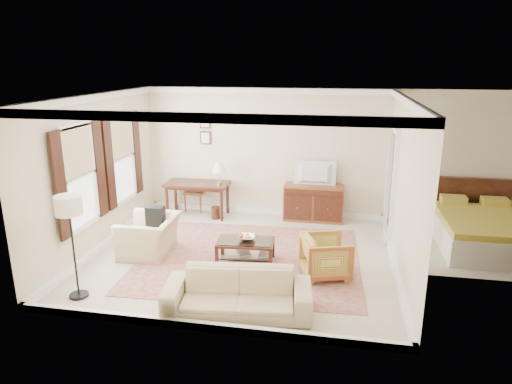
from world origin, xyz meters
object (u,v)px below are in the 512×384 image
(sofa, at_px, (238,287))
(club_armchair, at_px, (149,230))
(writing_desk, at_px, (197,187))
(striped_armchair, at_px, (326,255))
(tv, at_px, (315,166))
(sideboard, at_px, (313,203))
(coffee_table, at_px, (246,246))

(sofa, bearing_deg, club_armchair, 133.24)
(writing_desk, xyz_separation_m, striped_armchair, (3.02, -2.59, -0.29))
(sofa, bearing_deg, striped_armchair, 42.73)
(writing_desk, distance_m, tv, 2.71)
(club_armchair, xyz_separation_m, sofa, (2.07, -1.73, -0.07))
(writing_desk, height_order, sideboard, sideboard)
(tv, height_order, club_armchair, tv)
(coffee_table, relative_size, sofa, 0.50)
(sideboard, relative_size, striped_armchair, 1.72)
(sideboard, bearing_deg, sofa, -100.92)
(writing_desk, relative_size, sideboard, 1.09)
(sofa, bearing_deg, coffee_table, 91.14)
(writing_desk, xyz_separation_m, club_armchair, (-0.22, -2.25, -0.20))
(writing_desk, relative_size, club_armchair, 1.33)
(coffee_table, bearing_deg, tv, 67.19)
(coffee_table, bearing_deg, striped_armchair, -11.14)
(sideboard, relative_size, sofa, 0.63)
(writing_desk, relative_size, tv, 1.62)
(sofa, bearing_deg, writing_desk, 107.99)
(striped_armchair, bearing_deg, writing_desk, 32.21)
(coffee_table, height_order, striped_armchair, striped_armchair)
(coffee_table, distance_m, sofa, 1.69)
(sideboard, distance_m, club_armchair, 3.76)
(sideboard, relative_size, coffee_table, 1.27)
(writing_desk, height_order, club_armchair, club_armchair)
(coffee_table, bearing_deg, sofa, -81.97)
(tv, xyz_separation_m, club_armchair, (-2.87, -2.41, -0.78))
(tv, bearing_deg, striped_armchair, 97.87)
(sideboard, height_order, sofa, sofa)
(sofa, bearing_deg, sideboard, 72.19)
(club_armchair, bearing_deg, writing_desk, 172.84)
(tv, relative_size, club_armchair, 0.82)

